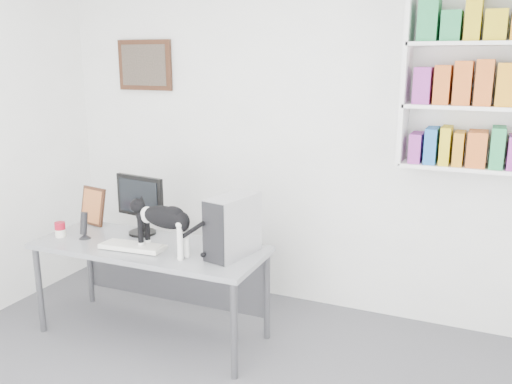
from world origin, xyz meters
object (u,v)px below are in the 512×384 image
(desk, at_px, (152,291))
(pc_tower, at_px, (233,226))
(bookshelf, at_px, (486,76))
(keyboard, at_px, (133,246))
(speaker, at_px, (84,225))
(cat, at_px, (164,229))
(leaning_print, at_px, (93,205))
(monitor, at_px, (141,205))
(soup_can, at_px, (60,230))

(desk, distance_m, pc_tower, 0.83)
(bookshelf, bearing_deg, keyboard, -155.65)
(desk, bearing_deg, pc_tower, 4.60)
(bookshelf, xyz_separation_m, speaker, (-2.57, -0.92, -1.06))
(speaker, bearing_deg, bookshelf, 29.96)
(bookshelf, height_order, keyboard, bookshelf)
(desk, bearing_deg, keyboard, -120.19)
(desk, distance_m, cat, 0.56)
(cat, bearing_deg, speaker, -173.99)
(pc_tower, xyz_separation_m, cat, (-0.43, -0.16, -0.03))
(desk, height_order, keyboard, keyboard)
(speaker, xyz_separation_m, leaning_print, (-0.17, 0.31, 0.05))
(monitor, relative_size, soup_can, 4.07)
(cat, bearing_deg, bookshelf, 35.90)
(monitor, bearing_deg, pc_tower, -1.17)
(bookshelf, distance_m, speaker, 2.92)
(bookshelf, relative_size, desk, 0.75)
(pc_tower, bearing_deg, cat, -147.91)
(desk, bearing_deg, leaning_print, 159.75)
(desk, height_order, monitor, monitor)
(leaning_print, bearing_deg, cat, -9.83)
(monitor, bearing_deg, desk, -36.70)
(bookshelf, bearing_deg, monitor, -163.68)
(soup_can, distance_m, cat, 0.91)
(monitor, relative_size, speaker, 2.21)
(leaning_print, bearing_deg, pc_tower, 3.50)
(bookshelf, xyz_separation_m, keyboard, (-2.12, -0.96, -1.15))
(bookshelf, xyz_separation_m, pc_tower, (-1.43, -0.79, -0.96))
(keyboard, relative_size, soup_can, 4.02)
(keyboard, relative_size, speaker, 2.19)
(pc_tower, distance_m, speaker, 1.15)
(keyboard, bearing_deg, monitor, 108.57)
(speaker, height_order, leaning_print, leaning_print)
(speaker, bearing_deg, desk, 17.83)
(bookshelf, height_order, desk, bookshelf)
(pc_tower, relative_size, cat, 0.72)
(bookshelf, xyz_separation_m, cat, (-1.86, -0.95, -0.99))
(bookshelf, bearing_deg, leaning_print, -167.49)
(keyboard, distance_m, pc_tower, 0.73)
(leaning_print, height_order, soup_can, leaning_print)
(keyboard, bearing_deg, bookshelf, 19.04)
(leaning_print, relative_size, soup_can, 2.75)
(keyboard, distance_m, leaning_print, 0.73)
(cat, bearing_deg, leaning_print, 167.57)
(keyboard, height_order, cat, cat)
(keyboard, bearing_deg, desk, 55.38)
(desk, distance_m, keyboard, 0.38)
(desk, xyz_separation_m, monitor, (-0.19, 0.19, 0.57))
(desk, xyz_separation_m, leaning_print, (-0.69, 0.24, 0.50))
(monitor, relative_size, pc_tower, 1.11)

